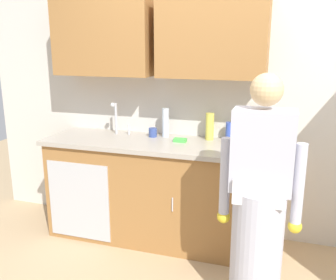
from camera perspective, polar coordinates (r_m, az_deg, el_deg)
kitchen_wall_with_uppers at (r=3.43m, az=5.77°, el=9.24°), size 4.80×0.44×2.70m
counter_cabinet at (r=3.51m, az=-2.39°, el=-7.89°), size 1.90×0.62×0.90m
countertop at (r=3.36m, az=-2.42°, el=-0.45°), size 1.96×0.66×0.04m
sink at (r=3.51m, az=-8.25°, el=0.16°), size 0.50×0.36×0.35m
person_at_sink at (r=2.56m, az=13.59°, el=-11.29°), size 0.55×0.34×1.62m
bottle_water_tall at (r=3.35m, az=11.04°, el=1.58°), size 0.07×0.07×0.23m
bottle_soap at (r=3.47m, az=-0.39°, el=2.67°), size 0.06×0.06×0.27m
bottle_dish_liquid at (r=3.38m, az=6.37°, el=2.05°), size 0.07×0.07×0.24m
bottle_cleaner_spray at (r=3.39m, az=9.27°, el=1.30°), size 0.06×0.06×0.17m
cup_by_sink at (r=3.48m, az=-2.32°, el=1.15°), size 0.08×0.08×0.08m
knife_on_counter at (r=3.21m, az=13.28°, el=-1.12°), size 0.23×0.13×0.01m
sponge at (r=3.31m, az=1.85°, el=-0.02°), size 0.11×0.07×0.03m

